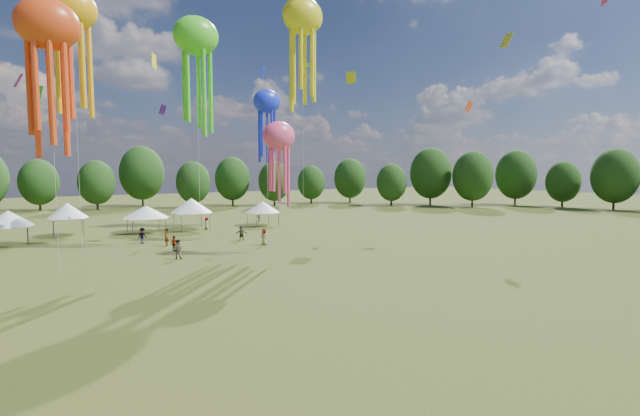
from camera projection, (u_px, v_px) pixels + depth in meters
ground at (554, 416)px, 15.56m from camera, size 300.00×300.00×0.00m
spectator_near at (178, 249)px, 42.51m from camera, size 1.11×1.07×1.80m
spectators_far at (210, 231)px, 55.10m from camera, size 20.88×21.84×1.92m
festival_tents at (146, 210)px, 59.62m from camera, size 36.05×9.43×4.38m
show_kites at (218, 54)px, 51.30m from camera, size 36.63×20.76×32.21m
treeline at (127, 181)px, 66.13m from camera, size 201.57×95.24×13.43m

